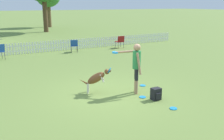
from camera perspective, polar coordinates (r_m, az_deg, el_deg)
ground_plane at (r=8.76m, az=-0.23°, el=-5.42°), size 240.00×240.00×0.00m
handler_person at (r=8.56m, az=5.44°, el=1.71°), size 0.82×1.01×1.74m
leaping_dog at (r=8.69m, az=-3.48°, el=-1.81°), size 1.06×0.69×0.92m
frisbee_near_handler at (r=8.48m, az=7.01°, el=-6.16°), size 0.22×0.22×0.02m
frisbee_near_dog at (r=7.76m, az=13.85°, el=-8.53°), size 0.22×0.22×0.02m
frisbee_midfield at (r=9.64m, az=7.04°, el=-3.54°), size 0.22×0.22×0.02m
backpack_on_grass at (r=8.29m, az=10.04°, el=-5.42°), size 0.30×0.27×0.39m
picket_fence at (r=16.84m, az=-15.15°, el=5.19°), size 20.98×0.04×0.71m
folding_chair_blue_left at (r=16.33m, az=-8.65°, el=5.73°), size 0.57×0.59×0.82m
folding_chair_center at (r=17.71m, az=1.87°, el=6.70°), size 0.53×0.55×0.87m
folding_chair_green_right at (r=15.19m, az=-24.28°, el=4.10°), size 0.59×0.61×0.90m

